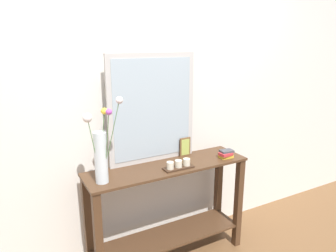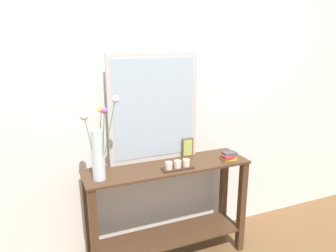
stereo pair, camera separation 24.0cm
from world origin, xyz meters
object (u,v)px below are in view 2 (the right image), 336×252
at_px(mirror_leaning, 154,109).
at_px(book_stack, 229,156).
at_px(tall_vase_left, 98,149).
at_px(picture_frame_small, 188,148).
at_px(candle_tray, 178,165).
at_px(console_table, 168,204).

bearing_deg(mirror_leaning, book_stack, -22.81).
bearing_deg(tall_vase_left, picture_frame_small, 12.58).
height_order(mirror_leaning, candle_tray, mirror_leaning).
height_order(mirror_leaning, tall_vase_left, mirror_leaning).
bearing_deg(candle_tray, console_table, 113.01).
bearing_deg(console_table, picture_frame_small, 26.94).
xyz_separation_m(console_table, candle_tray, (0.04, -0.10, 0.37)).
relative_size(candle_tray, picture_frame_small, 1.49).
bearing_deg(candle_tray, tall_vase_left, 176.38).
distance_m(candle_tray, book_stack, 0.47).
bearing_deg(picture_frame_small, console_table, -153.06).
relative_size(console_table, book_stack, 10.33).
bearing_deg(picture_frame_small, book_stack, -35.94).
height_order(mirror_leaning, book_stack, mirror_leaning).
bearing_deg(console_table, tall_vase_left, -174.04).
distance_m(console_table, book_stack, 0.64).
relative_size(console_table, tall_vase_left, 2.20).
bearing_deg(console_table, mirror_leaning, 110.66).
bearing_deg(book_stack, candle_tray, -179.07).
xyz_separation_m(mirror_leaning, book_stack, (0.57, -0.24, -0.40)).
distance_m(mirror_leaning, tall_vase_left, 0.58).
relative_size(mirror_leaning, book_stack, 6.74).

